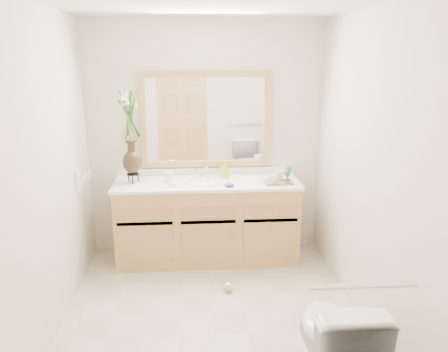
{
  "coord_description": "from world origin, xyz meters",
  "views": [
    {
      "loc": [
        -0.12,
        -3.14,
        2.06
      ],
      "look_at": [
        0.14,
        0.65,
        0.99
      ],
      "focal_mm": 35.0,
      "sensor_mm": 36.0,
      "label": 1
    }
  ],
  "objects": [
    {
      "name": "ceiling",
      "position": [
        0.0,
        0.0,
        2.4
      ],
      "size": [
        2.4,
        2.6,
        0.02
      ],
      "primitive_type": "cube",
      "color": "white",
      "rests_on": "wall_back"
    },
    {
      "name": "floor",
      "position": [
        0.0,
        0.0,
        0.0
      ],
      "size": [
        2.6,
        2.6,
        0.0
      ],
      "primitive_type": "plane",
      "color": "beige",
      "rests_on": "ground"
    },
    {
      "name": "tumbler",
      "position": [
        -0.38,
        1.04,
        0.88
      ],
      "size": [
        0.08,
        0.08,
        0.1
      ],
      "primitive_type": "cylinder",
      "color": "white",
      "rests_on": "counter"
    },
    {
      "name": "wall_front",
      "position": [
        0.0,
        -1.3,
        1.2
      ],
      "size": [
        2.4,
        0.02,
        2.4
      ],
      "primitive_type": "cube",
      "color": "silver",
      "rests_on": "floor"
    },
    {
      "name": "switch_plate",
      "position": [
        -1.19,
        0.76,
        0.98
      ],
      "size": [
        0.02,
        0.12,
        0.12
      ],
      "primitive_type": "cube",
      "color": "white",
      "rests_on": "wall_left"
    },
    {
      "name": "mug_left",
      "position": [
        0.61,
        0.86,
        0.89
      ],
      "size": [
        0.11,
        0.11,
        0.1
      ],
      "primitive_type": "imported",
      "rotation": [
        0.0,
        0.0,
        -0.2
      ],
      "color": "white",
      "rests_on": "tray"
    },
    {
      "name": "goblet_back",
      "position": [
        0.8,
        0.97,
        0.94
      ],
      "size": [
        0.07,
        0.07,
        0.15
      ],
      "color": "#246C33",
      "rests_on": "tray"
    },
    {
      "name": "vanity",
      "position": [
        0.0,
        1.01,
        0.4
      ],
      "size": [
        1.8,
        0.55,
        0.8
      ],
      "color": "tan",
      "rests_on": "floor"
    },
    {
      "name": "soap_bottle",
      "position": [
        0.19,
        1.15,
        0.91
      ],
      "size": [
        0.09,
        0.09,
        0.15
      ],
      "primitive_type": "imported",
      "rotation": [
        0.0,
        0.0,
        0.31
      ],
      "color": "#9FCC30",
      "rests_on": "counter"
    },
    {
      "name": "flower_vase",
      "position": [
        -0.73,
        1.04,
        1.42
      ],
      "size": [
        0.21,
        0.21,
        0.87
      ],
      "rotation": [
        0.0,
        0.0,
        -0.23
      ],
      "color": "black",
      "rests_on": "counter"
    },
    {
      "name": "wall_right",
      "position": [
        1.2,
        0.0,
        1.2
      ],
      "size": [
        0.02,
        2.6,
        2.4
      ],
      "primitive_type": "cube",
      "color": "silver",
      "rests_on": "floor"
    },
    {
      "name": "sink",
      "position": [
        0.0,
        1.0,
        0.78
      ],
      "size": [
        0.38,
        0.34,
        0.23
      ],
      "color": "white",
      "rests_on": "counter"
    },
    {
      "name": "toilet",
      "position": [
        0.7,
        -0.92,
        0.37
      ],
      "size": [
        0.42,
        0.75,
        0.74
      ],
      "primitive_type": "imported",
      "rotation": [
        0.0,
        0.0,
        3.14
      ],
      "color": "white",
      "rests_on": "floor"
    },
    {
      "name": "soap_dish",
      "position": [
        -0.33,
        0.88,
        0.84
      ],
      "size": [
        0.09,
        0.09,
        0.03
      ],
      "color": "white",
      "rests_on": "counter"
    },
    {
      "name": "grab_bar",
      "position": [
        0.7,
        -1.27,
        0.95
      ],
      "size": [
        0.55,
        0.03,
        0.03
      ],
      "primitive_type": "cylinder",
      "rotation": [
        0.0,
        1.57,
        0.0
      ],
      "color": "silver",
      "rests_on": "wall_front"
    },
    {
      "name": "purple_dish",
      "position": [
        0.21,
        0.83,
        0.85
      ],
      "size": [
        0.1,
        0.08,
        0.03
      ],
      "primitive_type": "ellipsoid",
      "rotation": [
        0.0,
        0.0,
        -0.01
      ],
      "color": "#4C2570",
      "rests_on": "counter"
    },
    {
      "name": "tray",
      "position": [
        0.7,
        0.92,
        0.84
      ],
      "size": [
        0.27,
        0.18,
        0.01
      ],
      "primitive_type": "cube",
      "rotation": [
        0.0,
        0.0,
        0.0
      ],
      "color": "brown",
      "rests_on": "counter"
    },
    {
      "name": "wall_left",
      "position": [
        -1.2,
        0.0,
        1.2
      ],
      "size": [
        0.02,
        2.6,
        2.4
      ],
      "primitive_type": "cube",
      "color": "silver",
      "rests_on": "floor"
    },
    {
      "name": "counter",
      "position": [
        0.0,
        1.01,
        0.82
      ],
      "size": [
        1.84,
        0.57,
        0.03
      ],
      "primitive_type": "cube",
      "color": "white",
      "rests_on": "vanity"
    },
    {
      "name": "goblet_front",
      "position": [
        0.77,
        0.86,
        0.94
      ],
      "size": [
        0.06,
        0.06,
        0.14
      ],
      "color": "#246C33",
      "rests_on": "tray"
    },
    {
      "name": "door",
      "position": [
        -0.3,
        -1.29,
        1.0
      ],
      "size": [
        0.8,
        0.03,
        2.0
      ],
      "primitive_type": "cube",
      "color": "tan",
      "rests_on": "floor"
    },
    {
      "name": "wall_back",
      "position": [
        0.0,
        1.3,
        1.2
      ],
      "size": [
        2.4,
        0.02,
        2.4
      ],
      "primitive_type": "cube",
      "color": "silver",
      "rests_on": "floor"
    },
    {
      "name": "mug_right",
      "position": [
        0.72,
        0.98,
        0.89
      ],
      "size": [
        0.12,
        0.12,
        0.1
      ],
      "primitive_type": "imported",
      "rotation": [
        0.0,
        0.0,
        0.31
      ],
      "color": "white",
      "rests_on": "tray"
    },
    {
      "name": "mirror",
      "position": [
        0.0,
        1.28,
        1.41
      ],
      "size": [
        1.32,
        0.04,
        0.97
      ],
      "color": "white",
      "rests_on": "wall_back"
    }
  ]
}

